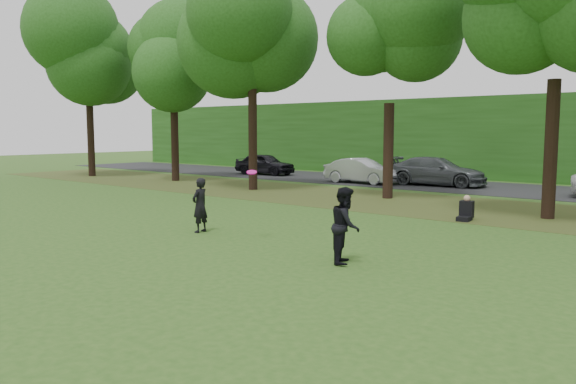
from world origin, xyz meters
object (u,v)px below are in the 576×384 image
object	(u,v)px
player_left	(200,205)
seated_person	(466,211)
frisbee	(252,172)
player_right	(346,225)

from	to	relation	value
player_left	seated_person	distance (m)	8.70
frisbee	player_left	bearing A→B (deg)	-178.95
seated_person	player_right	bearing A→B (deg)	-95.49
player_right	seated_person	xyz separation A→B (m)	(-0.28, 7.53, -0.54)
player_right	frisbee	world-z (taller)	frisbee
player_left	seated_person	bearing A→B (deg)	135.40
seated_person	player_left	bearing A→B (deg)	-133.55
player_right	frisbee	distance (m)	3.53
player_right	seated_person	bearing A→B (deg)	-25.21
player_left	frisbee	xyz separation A→B (m)	(2.03, 0.04, 1.05)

